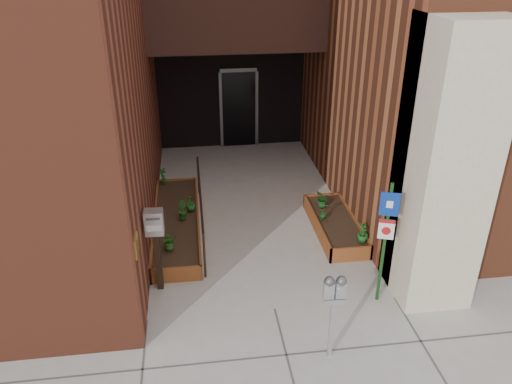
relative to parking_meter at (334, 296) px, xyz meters
name	(u,v)px	position (x,y,z in m)	size (l,w,h in m)	color
ground	(275,309)	(-0.60, 1.08, -1.05)	(80.00, 80.00, 0.00)	#9E9991
planter_left	(177,223)	(-2.15, 3.78, -0.91)	(0.90, 3.60, 0.30)	brown
planter_right	(335,225)	(1.00, 3.28, -0.91)	(0.80, 2.20, 0.30)	brown
handrail	(200,196)	(-1.65, 3.73, -0.30)	(0.04, 3.34, 0.90)	black
parking_meter	(334,296)	(0.00, 0.00, 0.00)	(0.31, 0.15, 1.35)	#A2A2A4
sign_post	(386,231)	(1.10, 1.08, 0.25)	(0.28, 0.11, 2.11)	#153A15
payment_dropbox	(155,233)	(-2.41, 1.88, 0.02)	(0.30, 0.23, 1.48)	black
shrub_left_a	(169,240)	(-2.25, 2.62, -0.58)	(0.29, 0.29, 0.32)	#2C631C
shrub_left_b	(182,210)	(-2.02, 3.69, -0.56)	(0.21, 0.21, 0.38)	#1F5117
shrub_left_c	(191,203)	(-1.85, 4.01, -0.58)	(0.19, 0.19, 0.33)	#1D611B
shrub_left_d	(163,176)	(-2.45, 5.38, -0.57)	(0.19, 0.19, 0.36)	#1D611B
shrub_right_a	(363,233)	(1.25, 2.38, -0.57)	(0.20, 0.20, 0.35)	#195A1E
shrub_right_b	(324,211)	(0.75, 3.28, -0.57)	(0.19, 0.19, 0.36)	#1B6022
shrub_right_c	(323,199)	(0.86, 3.79, -0.58)	(0.30, 0.30, 0.34)	#185017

